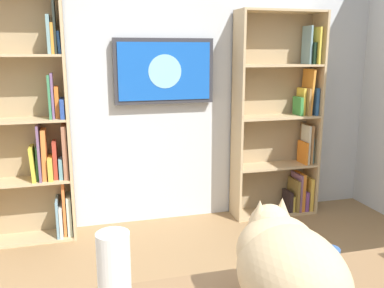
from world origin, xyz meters
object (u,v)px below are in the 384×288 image
at_px(wall_mounted_tv, 164,71).
at_px(coffee_mug, 329,260).
at_px(cat, 286,266).
at_px(paper_towel_roll, 114,270).
at_px(bookshelf_left, 284,124).
at_px(bookshelf_right, 32,129).

relative_size(wall_mounted_tv, coffee_mug, 9.38).
height_order(wall_mounted_tv, cat, wall_mounted_tv).
relative_size(paper_towel_roll, coffee_mug, 2.72).
bearing_deg(bookshelf_left, bookshelf_right, 0.01).
bearing_deg(wall_mounted_tv, bookshelf_left, 176.10).
height_order(cat, coffee_mug, cat).
xyz_separation_m(bookshelf_left, cat, (1.32, 2.56, 0.03)).
distance_m(wall_mounted_tv, cat, 2.69).
xyz_separation_m(bookshelf_right, cat, (-0.99, 2.56, -0.03)).
distance_m(wall_mounted_tv, paper_towel_roll, 2.60).
bearing_deg(paper_towel_roll, cat, 160.63).
xyz_separation_m(cat, coffee_mug, (-0.29, -0.19, -0.12)).
height_order(wall_mounted_tv, coffee_mug, wall_mounted_tv).
xyz_separation_m(bookshelf_left, paper_towel_roll, (1.84, 2.37, -0.00)).
bearing_deg(bookshelf_left, wall_mounted_tv, -3.90).
distance_m(cat, coffee_mug, 0.37).
height_order(bookshelf_right, cat, bookshelf_right).
distance_m(bookshelf_right, wall_mounted_tv, 1.23).
distance_m(paper_towel_roll, coffee_mug, 0.82).
xyz_separation_m(bookshelf_left, bookshelf_right, (2.31, 0.00, 0.06)).
height_order(bookshelf_left, bookshelf_right, bookshelf_right).
relative_size(wall_mounted_tv, paper_towel_roll, 3.45).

